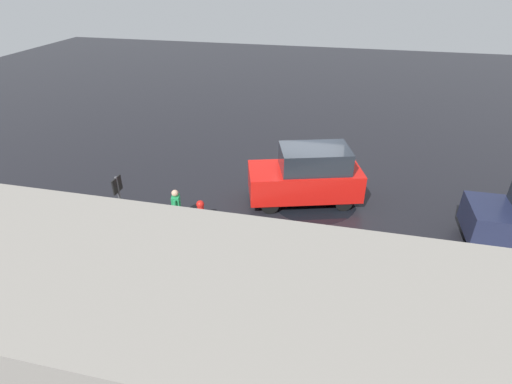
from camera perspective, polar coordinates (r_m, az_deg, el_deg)
ground_plane at (r=14.95m, az=6.92°, el=-0.49°), size 60.00×60.00×0.00m
kerb_strip at (r=11.52m, az=4.38°, el=-10.82°), size 24.00×3.20×0.04m
moving_hatchback at (r=14.15m, az=7.30°, el=2.37°), size 4.23×2.76×2.06m
fire_hydrant at (r=13.31m, az=-7.90°, el=-2.74°), size 0.42×0.31×0.80m
pedestrian at (r=13.26m, az=-11.33°, el=-1.76°), size 0.33×0.55×1.22m
metal_railing at (r=10.00m, az=9.10°, el=-13.31°), size 10.77×0.04×1.05m
sign_post at (r=12.04m, az=-18.78°, el=-1.42°), size 0.07×0.44×2.40m
puddle_patch at (r=14.64m, az=8.24°, el=-1.29°), size 3.05×3.05×0.01m
building_block at (r=7.08m, az=-30.12°, el=-21.84°), size 12.66×2.40×4.85m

